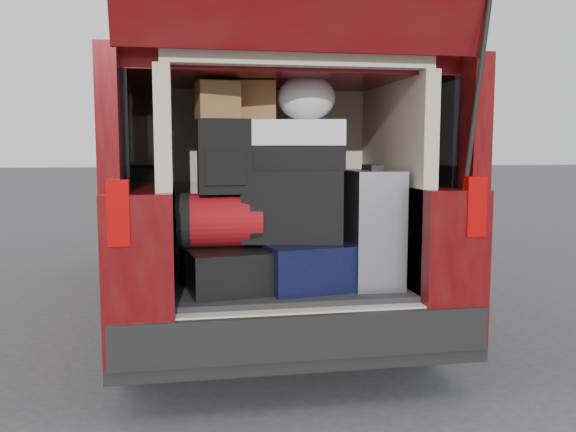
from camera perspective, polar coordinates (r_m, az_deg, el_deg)
name	(u,v)px	position (r m, az deg, el deg)	size (l,w,h in m)	color
ground	(293,389)	(3.45, 0.46, -15.90)	(80.00, 80.00, 0.00)	#313133
minivan	(252,196)	(5.04, -3.40, 1.84)	(1.90, 5.35, 2.77)	black
load_floor	(284,326)	(3.62, -0.35, -10.24)	(1.24, 1.05, 0.55)	black
black_hardshell	(224,268)	(3.34, -6.01, -4.85)	(0.40, 0.56, 0.22)	black
navy_hardshell	(301,263)	(3.39, 1.23, -4.42)	(0.46, 0.57, 0.25)	black
silver_roller	(371,228)	(3.40, 7.81, -1.12)	(0.27, 0.42, 0.64)	white
red_duffel	(219,220)	(3.33, -6.46, -0.39)	(0.45, 0.29, 0.29)	maroon
black_soft_case	(292,206)	(3.37, 0.41, 0.99)	(0.54, 0.33, 0.39)	black
backpack	(224,157)	(3.27, -6.02, 5.55)	(0.28, 0.17, 0.40)	black
twotone_duffel	(289,145)	(3.37, 0.10, 6.62)	(0.60, 0.31, 0.27)	silver
grocery_sack_lower	(217,100)	(3.30, -6.63, 10.69)	(0.21, 0.18, 0.20)	brown
grocery_sack_upper	(257,101)	(3.44, -2.94, 10.67)	(0.22, 0.18, 0.22)	brown
plastic_bag_center	(306,98)	(3.44, 1.73, 11.02)	(0.32, 0.30, 0.26)	white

